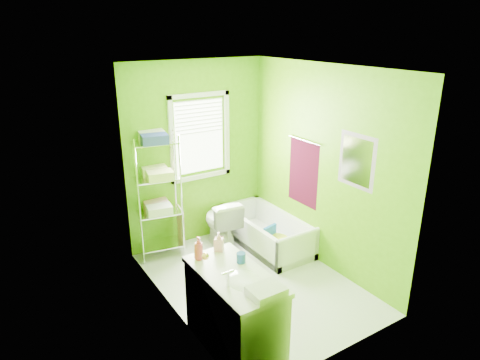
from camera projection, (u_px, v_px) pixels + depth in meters
ground at (253, 282)px, 5.32m from camera, size 2.90×2.90×0.00m
room_envelope at (255, 164)px, 4.79m from camera, size 2.14×2.94×2.62m
window at (200, 132)px, 5.93m from camera, size 0.92×0.05×1.22m
door at (219, 274)px, 3.66m from camera, size 0.09×0.80×2.00m
right_wall_decor at (323, 168)px, 5.38m from camera, size 0.04×1.48×1.17m
bathtub at (267, 236)px, 6.17m from camera, size 0.69×1.48×0.48m
toilet at (221, 223)px, 6.07m from camera, size 0.51×0.78×0.75m
vanity at (235, 308)px, 4.11m from camera, size 0.56×1.10×1.07m
wire_shelf_unit at (158, 182)px, 5.62m from camera, size 0.64×0.52×1.74m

